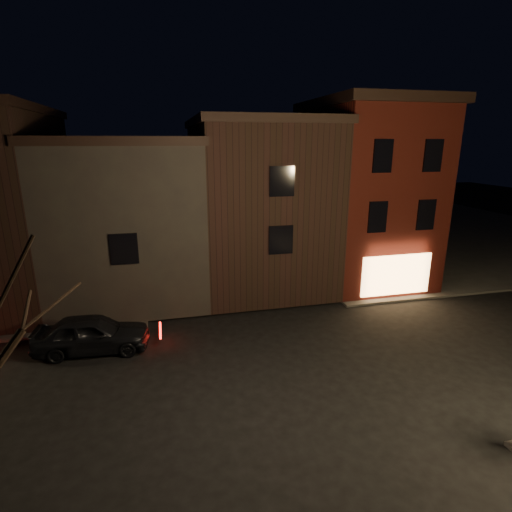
% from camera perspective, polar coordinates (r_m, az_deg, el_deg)
% --- Properties ---
extents(ground, '(120.00, 120.00, 0.00)m').
position_cam_1_polar(ground, '(15.54, 3.91, -16.28)').
color(ground, black).
rests_on(ground, ground).
extents(sidewalk_far_right, '(30.00, 30.00, 0.12)m').
position_cam_1_polar(sidewalk_far_right, '(41.26, 22.54, 3.29)').
color(sidewalk_far_right, '#2D2B28').
rests_on(sidewalk_far_right, ground).
extents(corner_building, '(6.50, 8.50, 10.50)m').
position_cam_1_polar(corner_building, '(25.23, 15.31, 8.89)').
color(corner_building, '#4C130D').
rests_on(corner_building, ground).
extents(row_building_a, '(7.30, 10.30, 9.40)m').
position_cam_1_polar(row_building_a, '(23.91, 0.05, 7.71)').
color(row_building_a, black).
rests_on(row_building_a, ground).
extents(row_building_b, '(7.80, 10.30, 8.40)m').
position_cam_1_polar(row_building_b, '(23.40, -17.56, 5.54)').
color(row_building_b, black).
rests_on(row_building_b, ground).
extents(parked_car_a, '(4.63, 2.12, 1.54)m').
position_cam_1_polar(parked_car_a, '(17.85, -22.35, -10.20)').
color(parked_car_a, black).
rests_on(parked_car_a, ground).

